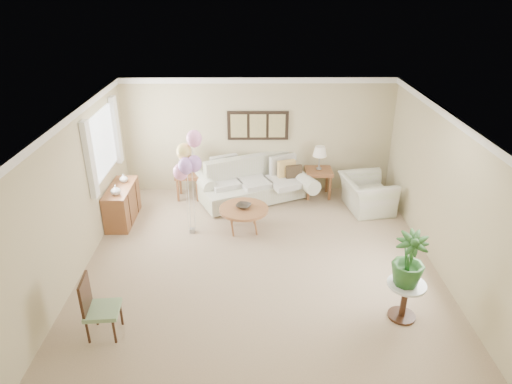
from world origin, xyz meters
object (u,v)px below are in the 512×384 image
sofa (254,184)px  armchair (367,194)px  coffee_table (244,210)px  balloon_cluster (188,159)px  accent_chair (97,306)px

sofa → armchair: bearing=-12.1°
coffee_table → balloon_cluster: bearing=-176.1°
sofa → coffee_table: (-0.20, -1.39, 0.08)m
sofa → armchair: size_ratio=2.62×
coffee_table → armchair: bearing=18.8°
sofa → balloon_cluster: size_ratio=1.41×
coffee_table → armchair: size_ratio=0.87×
accent_chair → balloon_cluster: 3.14m
sofa → accent_chair: sofa is taller
coffee_table → balloon_cluster: balloon_cluster is taller
balloon_cluster → armchair: bearing=14.8°
armchair → accent_chair: size_ratio=1.20×
armchair → balloon_cluster: (-3.60, -0.95, 1.17)m
armchair → sofa: bearing=68.3°
coffee_table → balloon_cluster: 1.48m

